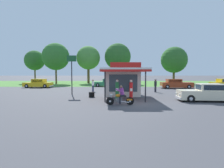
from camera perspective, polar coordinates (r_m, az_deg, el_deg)
The scene contains 20 objects.
ground_plane at distance 15.53m, azimuth 8.70°, elevation -6.09°, with size 300.00×300.00×0.00m, color #424247.
grass_verge_strip at distance 45.28m, azimuth 3.24°, elevation 0.29°, with size 120.00×24.00×0.01m, color #477A33.
service_station_kiosk at distance 20.35m, azimuth 3.38°, elevation 1.28°, with size 4.46×7.21×3.49m.
gas_pump_nearside at distance 17.60m, azimuth 1.63°, elevation -1.99°, with size 0.44×0.44×1.95m.
gas_pump_offside at distance 17.68m, azimuth 6.03°, elevation -2.02°, with size 0.44×0.44×1.92m.
motorcycle_with_rider at distance 14.52m, azimuth 2.71°, elevation -4.11°, with size 2.25×0.70×1.58m.
featured_classic_sedan at distance 18.66m, azimuth 27.92°, elevation -2.61°, with size 5.38×2.33×1.60m.
parked_car_back_row_far_left at distance 32.05m, azimuth 19.53°, elevation 0.00°, with size 5.36×2.12×1.54m.
parked_car_back_row_centre_right at distance 34.24m, azimuth -22.23°, elevation 0.11°, with size 5.08×2.20×1.51m.
parked_car_back_row_centre at distance 38.38m, azimuth 31.88°, elevation 0.16°, with size 5.16×2.33×1.51m.
parked_car_back_row_left at distance 33.92m, azimuth -1.18°, elevation 0.30°, with size 5.71×2.45×1.44m.
bystander_leaning_by_kiosk at distance 24.79m, azimuth 13.55°, elevation -0.39°, with size 0.38×0.38×1.72m.
bystander_strolling_foreground at distance 25.01m, azimuth -6.04°, elevation -0.38°, with size 0.34×0.34×1.67m.
tree_oak_distant_spare at distance 45.04m, azimuth 1.81°, elevation 8.64°, with size 6.46×6.46×9.83m.
tree_oak_centre at distance 47.24m, azimuth 19.00°, elevation 7.00°, with size 6.36×6.36×8.93m.
tree_oak_far_left at distance 44.82m, azimuth -17.22°, elevation 8.04°, with size 6.32×6.32×9.52m.
tree_oak_left at distance 45.43m, azimuth -7.62°, elevation 7.96°, with size 5.79×5.79×9.17m.
tree_oak_far_right at distance 50.50m, azimuth -23.23°, elevation 6.85°, with size 5.04×5.04×8.27m.
roadside_pole_sign at distance 21.73m, azimuth -12.61°, elevation 4.97°, with size 1.10×0.12×4.61m.
spare_tire_stack at distance 19.31m, azimuth -6.44°, elevation -3.36°, with size 0.60×0.60×0.54m.
Camera 1 is at (-2.23, -15.15, 2.59)m, focal length 28.96 mm.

